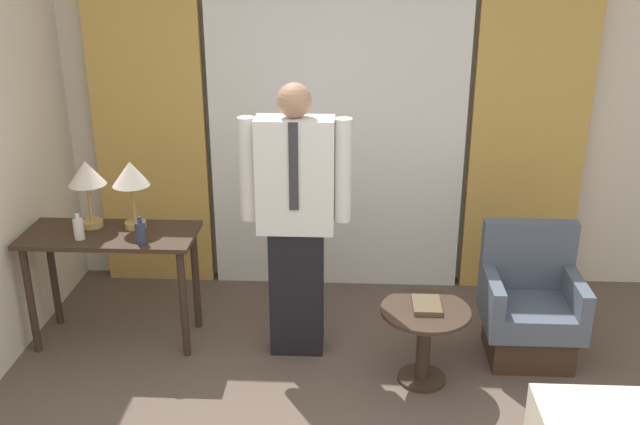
{
  "coord_description": "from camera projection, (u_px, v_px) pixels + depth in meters",
  "views": [
    {
      "loc": [
        0.13,
        -2.4,
        2.58
      ],
      "look_at": [
        -0.07,
        1.55,
        1.04
      ],
      "focal_mm": 40.0,
      "sensor_mm": 36.0,
      "label": 1
    }
  ],
  "objects": [
    {
      "name": "wall_back",
      "position": [
        337.0,
        112.0,
        5.33
      ],
      "size": [
        10.0,
        0.06,
        2.7
      ],
      "color": "silver",
      "rests_on": "ground_plane"
    },
    {
      "name": "curtain_sheer_center",
      "position": [
        337.0,
        124.0,
        5.23
      ],
      "size": [
        1.88,
        0.06,
        2.58
      ],
      "color": "white",
      "rests_on": "ground_plane"
    },
    {
      "name": "curtain_drape_left",
      "position": [
        149.0,
        122.0,
        5.3
      ],
      "size": [
        0.84,
        0.06,
        2.58
      ],
      "color": "gold",
      "rests_on": "ground_plane"
    },
    {
      "name": "curtain_drape_right",
      "position": [
        530.0,
        126.0,
        5.17
      ],
      "size": [
        0.84,
        0.06,
        2.58
      ],
      "color": "gold",
      "rests_on": "ground_plane"
    },
    {
      "name": "desk",
      "position": [
        112.0,
        252.0,
        4.66
      ],
      "size": [
        1.12,
        0.49,
        0.78
      ],
      "color": "#38281E",
      "rests_on": "ground_plane"
    },
    {
      "name": "table_lamp_left",
      "position": [
        87.0,
        177.0,
        4.59
      ],
      "size": [
        0.24,
        0.24,
        0.45
      ],
      "color": "tan",
      "rests_on": "desk"
    },
    {
      "name": "table_lamp_right",
      "position": [
        131.0,
        178.0,
        4.58
      ],
      "size": [
        0.24,
        0.24,
        0.45
      ],
      "color": "tan",
      "rests_on": "desk"
    },
    {
      "name": "bottle_near_edge",
      "position": [
        79.0,
        229.0,
        4.5
      ],
      "size": [
        0.06,
        0.06,
        0.17
      ],
      "color": "silver",
      "rests_on": "desk"
    },
    {
      "name": "bottle_by_lamp",
      "position": [
        141.0,
        232.0,
        4.44
      ],
      "size": [
        0.06,
        0.06,
        0.18
      ],
      "color": "#2D3851",
      "rests_on": "desk"
    },
    {
      "name": "person",
      "position": [
        296.0,
        214.0,
        4.42
      ],
      "size": [
        0.68,
        0.22,
        1.79
      ],
      "color": "black",
      "rests_on": "ground_plane"
    },
    {
      "name": "armchair",
      "position": [
        529.0,
        310.0,
        4.6
      ],
      "size": [
        0.6,
        0.54,
        0.87
      ],
      "color": "#38281E",
      "rests_on": "ground_plane"
    },
    {
      "name": "side_table",
      "position": [
        424.0,
        332.0,
        4.31
      ],
      "size": [
        0.54,
        0.54,
        0.5
      ],
      "color": "#38281E",
      "rests_on": "ground_plane"
    },
    {
      "name": "book",
      "position": [
        427.0,
        305.0,
        4.27
      ],
      "size": [
        0.17,
        0.23,
        0.03
      ],
      "color": "brown",
      "rests_on": "side_table"
    }
  ]
}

